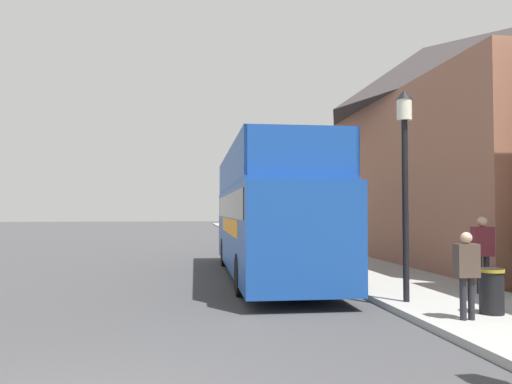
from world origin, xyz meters
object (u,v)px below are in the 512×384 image
object	(u,v)px
parked_car_ahead_of_bus	(248,240)
lamp_post_second	(309,172)
pedestrian_second	(467,267)
pedestrian_third	(483,247)
lamp_post_third	(270,188)
lamp_post_nearest	(405,154)
litter_bin	(491,290)
tour_bus	(267,221)

from	to	relation	value
parked_car_ahead_of_bus	lamp_post_second	distance (m)	6.76
pedestrian_second	pedestrian_third	bearing A→B (deg)	52.77
parked_car_ahead_of_bus	pedestrian_third	distance (m)	14.10
pedestrian_third	lamp_post_third	size ratio (longest dim) A/B	0.39
lamp_post_nearest	lamp_post_third	world-z (taller)	lamp_post_third
lamp_post_nearest	lamp_post_second	world-z (taller)	lamp_post_second
parked_car_ahead_of_bus	litter_bin	distance (m)	15.93
tour_bus	lamp_post_nearest	xyz separation A→B (m)	(2.13, -5.36, 1.53)
pedestrian_third	lamp_post_nearest	distance (m)	3.15
tour_bus	lamp_post_nearest	distance (m)	5.97
pedestrian_second	litter_bin	size ratio (longest dim) A/B	1.82
lamp_post_second	lamp_post_nearest	bearing A→B (deg)	-90.02
parked_car_ahead_of_bus	litter_bin	bearing A→B (deg)	-81.45
pedestrian_third	lamp_post_third	world-z (taller)	lamp_post_third
pedestrian_second	pedestrian_third	size ratio (longest dim) A/B	0.87
pedestrian_second	litter_bin	bearing A→B (deg)	29.37
parked_car_ahead_of_bus	lamp_post_third	size ratio (longest dim) A/B	0.87
litter_bin	pedestrian_third	bearing A→B (deg)	60.64
parked_car_ahead_of_bus	lamp_post_second	bearing A→B (deg)	-75.62
parked_car_ahead_of_bus	pedestrian_second	world-z (taller)	pedestrian_second
lamp_post_nearest	litter_bin	bearing A→B (deg)	-54.14
tour_bus	lamp_post_third	world-z (taller)	lamp_post_third
parked_car_ahead_of_bus	pedestrian_second	xyz separation A→B (m)	(1.91, -16.13, 0.42)
parked_car_ahead_of_bus	lamp_post_second	xyz separation A→B (m)	(1.62, -5.89, 2.91)
parked_car_ahead_of_bus	lamp_post_third	xyz separation A→B (m)	(1.52, 2.51, 2.68)
pedestrian_third	lamp_post_nearest	xyz separation A→B (m)	(-2.25, -0.74, 2.08)
tour_bus	pedestrian_third	bearing A→B (deg)	-45.46
lamp_post_second	litter_bin	bearing A→B (deg)	-84.02
pedestrian_second	lamp_post_nearest	distance (m)	2.90
lamp_post_nearest	litter_bin	distance (m)	3.23
pedestrian_second	pedestrian_third	distance (m)	3.25
lamp_post_second	lamp_post_third	bearing A→B (deg)	90.68
parked_car_ahead_of_bus	lamp_post_second	world-z (taller)	lamp_post_second
tour_bus	litter_bin	xyz separation A→B (m)	(3.16, -6.79, -1.17)
parked_car_ahead_of_bus	pedestrian_second	bearing A→B (deg)	-84.29
tour_bus	parked_car_ahead_of_bus	size ratio (longest dim) A/B	2.77
pedestrian_third	litter_bin	size ratio (longest dim) A/B	2.11
tour_bus	pedestrian_second	distance (m)	7.64
lamp_post_nearest	lamp_post_second	distance (m)	8.40
lamp_post_nearest	parked_car_ahead_of_bus	bearing A→B (deg)	96.47
tour_bus	lamp_post_nearest	world-z (taller)	lamp_post_nearest
lamp_post_second	lamp_post_third	size ratio (longest dim) A/B	1.08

